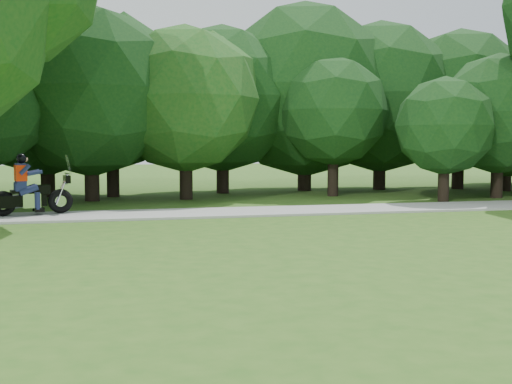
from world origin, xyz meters
name	(u,v)px	position (x,y,z in m)	size (l,w,h in m)	color
ground	(501,259)	(0.00, 0.00, 0.00)	(100.00, 100.00, 0.00)	#2E5B1A
walkway	(331,210)	(0.00, 8.00, 0.03)	(60.00, 2.20, 0.06)	gray
tree_line	(289,99)	(0.70, 14.52, 3.62)	(40.32, 11.65, 7.64)	black
touring_motorcycle	(27,193)	(-8.32, 8.35, 0.64)	(2.09, 1.01, 1.61)	black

